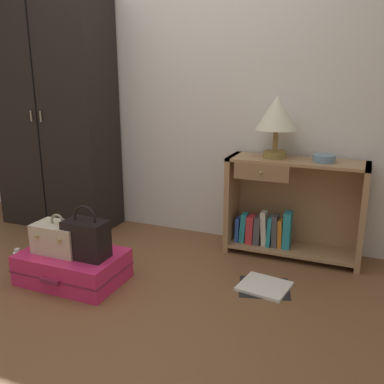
% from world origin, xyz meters
% --- Properties ---
extents(ground_plane, '(9.00, 9.00, 0.00)m').
position_xyz_m(ground_plane, '(0.00, 0.00, 0.00)').
color(ground_plane, brown).
extents(back_wall, '(6.40, 0.10, 2.60)m').
position_xyz_m(back_wall, '(0.00, 1.50, 1.30)').
color(back_wall, silver).
rests_on(back_wall, ground_plane).
extents(wardrobe, '(1.04, 0.47, 2.01)m').
position_xyz_m(wardrobe, '(-1.12, 1.20, 1.00)').
color(wardrobe, black).
rests_on(wardrobe, ground_plane).
extents(bookshelf, '(1.00, 0.33, 0.75)m').
position_xyz_m(bookshelf, '(0.94, 1.28, 0.36)').
color(bookshelf, '#A37A51').
rests_on(bookshelf, ground_plane).
extents(table_lamp, '(0.30, 0.30, 0.45)m').
position_xyz_m(table_lamp, '(0.81, 1.28, 1.06)').
color(table_lamp, olive).
rests_on(table_lamp, bookshelf).
extents(bowl, '(0.16, 0.16, 0.05)m').
position_xyz_m(bowl, '(1.16, 1.26, 0.77)').
color(bowl, slate).
rests_on(bowl, bookshelf).
extents(suitcase_large, '(0.68, 0.46, 0.20)m').
position_xyz_m(suitcase_large, '(-0.30, 0.28, 0.10)').
color(suitcase_large, '#DB2860').
rests_on(suitcase_large, ground_plane).
extents(train_case, '(0.33, 0.21, 0.27)m').
position_xyz_m(train_case, '(-0.38, 0.26, 0.30)').
color(train_case, beige).
rests_on(train_case, suitcase_large).
extents(handbag, '(0.28, 0.16, 0.35)m').
position_xyz_m(handbag, '(-0.16, 0.26, 0.33)').
color(handbag, black).
rests_on(handbag, suitcase_large).
extents(bottle, '(0.06, 0.06, 0.17)m').
position_xyz_m(bottle, '(-0.75, 0.25, 0.08)').
color(bottle, white).
rests_on(bottle, ground_plane).
extents(open_book_on_floor, '(0.39, 0.37, 0.02)m').
position_xyz_m(open_book_on_floor, '(0.91, 0.68, 0.01)').
color(open_book_on_floor, white).
rests_on(open_book_on_floor, ground_plane).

